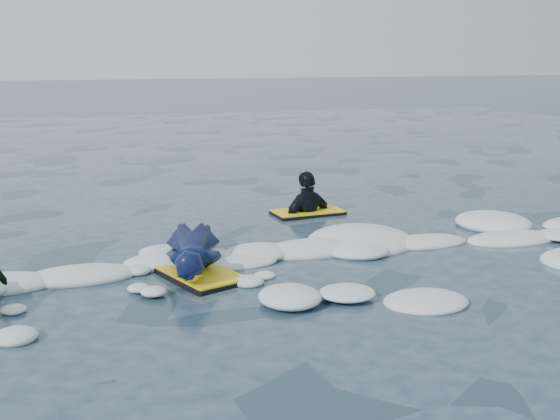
{
  "coord_description": "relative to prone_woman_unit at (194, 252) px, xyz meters",
  "views": [
    {
      "loc": [
        -2.21,
        -5.65,
        2.23
      ],
      "look_at": [
        0.05,
        1.6,
        0.54
      ],
      "focal_mm": 45.0,
      "sensor_mm": 36.0,
      "label": 1
    }
  ],
  "objects": [
    {
      "name": "ground",
      "position": [
        0.98,
        -1.33,
        -0.22
      ],
      "size": [
        120.0,
        120.0,
        0.0
      ],
      "primitive_type": "plane",
      "color": "#192B3C",
      "rests_on": "ground"
    },
    {
      "name": "foam_band",
      "position": [
        0.98,
        -0.29,
        -0.22
      ],
      "size": [
        12.0,
        3.1,
        0.3
      ],
      "primitive_type": null,
      "color": "white",
      "rests_on": "ground"
    },
    {
      "name": "waiting_rider_unit",
      "position": [
        2.02,
        2.13,
        -0.31
      ],
      "size": [
        1.03,
        0.63,
        1.48
      ],
      "rotation": [
        0.0,
        0.0,
        0.09
      ],
      "color": "black",
      "rests_on": "ground"
    },
    {
      "name": "prone_woman_unit",
      "position": [
        0.0,
        0.0,
        0.0
      ],
      "size": [
        0.93,
        1.72,
        0.42
      ],
      "rotation": [
        0.0,
        0.0,
        1.91
      ],
      "color": "black",
      "rests_on": "ground"
    }
  ]
}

